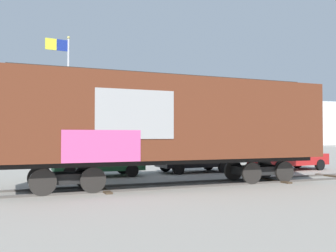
{
  "coord_description": "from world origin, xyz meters",
  "views": [
    {
      "loc": [
        -5.89,
        -14.51,
        2.02
      ],
      "look_at": [
        -0.01,
        2.5,
        2.51
      ],
      "focal_mm": 40.56,
      "sensor_mm": 36.0,
      "label": 1
    }
  ],
  "objects_px": {
    "freight_car": "(172,121)",
    "parked_car_green": "(97,158)",
    "parked_car_black": "(193,158)",
    "parked_car_red": "(287,156)",
    "flagpole": "(64,85)"
  },
  "relations": [
    {
      "from": "parked_car_green",
      "to": "parked_car_red",
      "type": "relative_size",
      "value": 0.89
    },
    {
      "from": "flagpole",
      "to": "parked_car_green",
      "type": "relative_size",
      "value": 1.85
    },
    {
      "from": "freight_car",
      "to": "parked_car_green",
      "type": "relative_size",
      "value": 2.98
    },
    {
      "from": "freight_car",
      "to": "parked_car_green",
      "type": "height_order",
      "value": "freight_car"
    },
    {
      "from": "freight_car",
      "to": "parked_car_green",
      "type": "bearing_deg",
      "value": 117.05
    },
    {
      "from": "freight_car",
      "to": "parked_car_green",
      "type": "xyz_separation_m",
      "value": [
        -2.35,
        4.6,
        -1.71
      ]
    },
    {
      "from": "parked_car_green",
      "to": "flagpole",
      "type": "bearing_deg",
      "value": 104.39
    },
    {
      "from": "freight_car",
      "to": "flagpole",
      "type": "relative_size",
      "value": 1.61
    },
    {
      "from": "parked_car_green",
      "to": "parked_car_black",
      "type": "distance_m",
      "value": 5.51
    },
    {
      "from": "flagpole",
      "to": "parked_car_green",
      "type": "height_order",
      "value": "flagpole"
    },
    {
      "from": "flagpole",
      "to": "parked_car_black",
      "type": "distance_m",
      "value": 9.18
    },
    {
      "from": "parked_car_black",
      "to": "parked_car_red",
      "type": "distance_m",
      "value": 5.81
    },
    {
      "from": "freight_car",
      "to": "parked_car_red",
      "type": "xyz_separation_m",
      "value": [
        8.9,
        4.5,
        -1.8
      ]
    },
    {
      "from": "flagpole",
      "to": "parked_car_green",
      "type": "xyz_separation_m",
      "value": [
        1.28,
        -4.99,
        -4.25
      ]
    },
    {
      "from": "freight_car",
      "to": "flagpole",
      "type": "bearing_deg",
      "value": 110.72
    }
  ]
}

